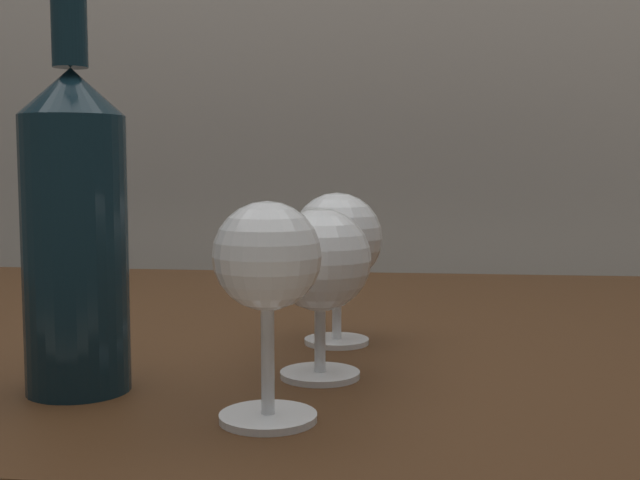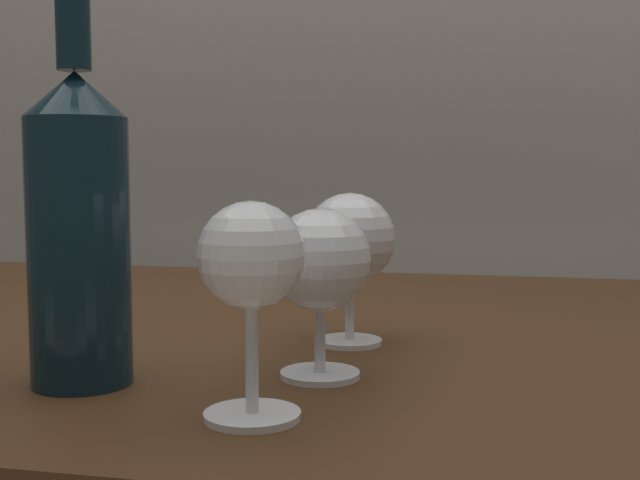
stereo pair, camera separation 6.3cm
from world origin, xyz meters
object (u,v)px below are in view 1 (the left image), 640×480
(wine_glass_port, at_px, (267,265))
(wine_glass_merlot, at_px, (320,264))
(wine_glass_chardonnay, at_px, (337,242))
(wine_bottle, at_px, (75,223))

(wine_glass_port, bearing_deg, wine_glass_merlot, 78.91)
(wine_glass_merlot, distance_m, wine_glass_chardonnay, 0.12)
(wine_glass_merlot, distance_m, wine_bottle, 0.19)
(wine_glass_merlot, relative_size, wine_bottle, 0.42)
(wine_glass_merlot, bearing_deg, wine_glass_port, -101.09)
(wine_glass_chardonnay, bearing_deg, wine_glass_merlot, -91.01)
(wine_glass_chardonnay, xyz_separation_m, wine_bottle, (-0.18, -0.18, 0.03))
(wine_glass_port, relative_size, wine_glass_merlot, 1.08)
(wine_glass_chardonnay, height_order, wine_bottle, wine_bottle)
(wine_glass_port, distance_m, wine_bottle, 0.17)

